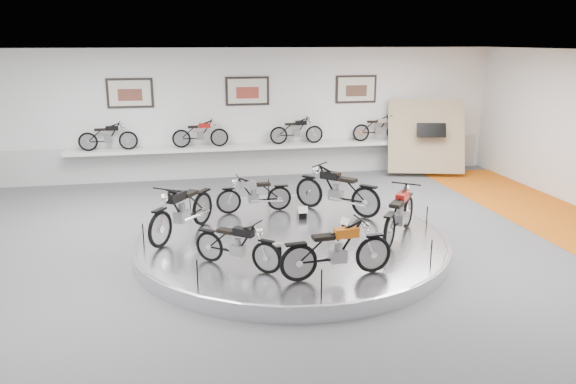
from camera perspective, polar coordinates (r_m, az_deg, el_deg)
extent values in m
plane|color=#535355|center=(11.46, 0.62, -6.44)|extent=(16.00, 16.00, 0.00)
plane|color=white|center=(10.65, 0.68, 13.99)|extent=(16.00, 16.00, 0.00)
plane|color=silver|center=(17.70, -4.12, 7.94)|extent=(16.00, 0.00, 16.00)
plane|color=silver|center=(4.64, 19.54, -14.40)|extent=(16.00, 0.00, 16.00)
cube|color=#BCBCBA|center=(17.92, -4.02, 3.33)|extent=(15.68, 0.04, 1.10)
cylinder|color=silver|center=(11.68, 0.31, -5.22)|extent=(6.40, 6.40, 0.30)
torus|color=#B2B2BA|center=(11.64, 0.31, -4.67)|extent=(6.40, 6.40, 0.10)
cube|color=silver|center=(17.56, -3.93, 4.59)|extent=(11.00, 0.55, 0.10)
cube|color=beige|center=(17.49, -15.76, 9.64)|extent=(1.35, 0.06, 0.88)
cube|color=beige|center=(17.58, -4.15, 10.19)|extent=(1.35, 0.06, 0.88)
cube|color=beige|center=(18.36, 6.93, 10.33)|extent=(1.35, 0.06, 0.88)
cube|color=#9C8966|center=(18.51, 13.84, 5.52)|extent=(2.56, 1.52, 2.30)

